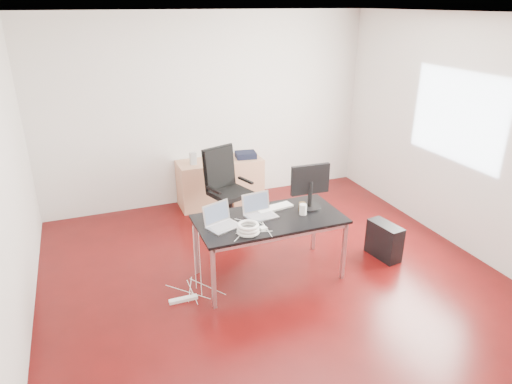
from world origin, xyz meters
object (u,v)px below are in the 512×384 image
object	(u,v)px
filing_cabinet_right	(244,179)
pc_tower	(384,241)
filing_cabinet_left	(196,185)
office_chair	(226,184)
desk	(270,222)

from	to	relation	value
filing_cabinet_right	pc_tower	size ratio (longest dim) A/B	1.56
filing_cabinet_left	filing_cabinet_right	xyz separation A→B (m)	(0.77, 0.00, 0.00)
office_chair	desk	bearing A→B (deg)	-107.19
pc_tower	filing_cabinet_left	bearing A→B (deg)	119.50
office_chair	pc_tower	xyz separation A→B (m)	(1.51, -1.53, -0.39)
filing_cabinet_left	pc_tower	distance (m)	2.87
desk	pc_tower	world-z (taller)	desk
desk	filing_cabinet_right	distance (m)	2.22
office_chair	filing_cabinet_right	world-z (taller)	office_chair
desk	filing_cabinet_left	distance (m)	2.19
office_chair	filing_cabinet_right	distance (m)	0.94
desk	filing_cabinet_left	world-z (taller)	desk
filing_cabinet_right	pc_tower	xyz separation A→B (m)	(0.99, -2.27, -0.13)
desk	filing_cabinet_right	xyz separation A→B (m)	(0.48, 2.14, -0.33)
filing_cabinet_left	pc_tower	xyz separation A→B (m)	(1.75, -2.27, -0.13)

